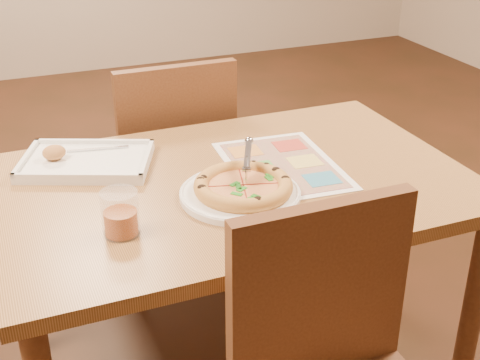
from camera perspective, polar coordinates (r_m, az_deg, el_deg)
name	(u,v)px	position (r m, az deg, el deg)	size (l,w,h in m)	color
dining_table	(233,206)	(1.88, -0.62, -2.26)	(1.30, 0.85, 0.72)	#A07240
chair_far	(172,148)	(2.43, -5.84, 2.70)	(0.42, 0.42, 0.47)	brown
plate	(240,194)	(1.75, 0.00, -1.22)	(0.32, 0.32, 0.02)	white
pizza	(243,186)	(1.74, 0.28, -0.54)	(0.26, 0.26, 0.04)	#E49A4D
pizza_cutter	(247,159)	(1.77, 0.64, 1.77)	(0.07, 0.13, 0.08)	silver
appetizer_tray	(84,162)	(1.97, -13.17, 1.51)	(0.43, 0.37, 0.06)	white
glass_tumbler	(120,216)	(1.59, -10.17, -3.04)	(0.09, 0.09, 0.11)	#8F370B
menu	(282,165)	(1.93, 3.61, 1.28)	(0.30, 0.42, 0.01)	white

